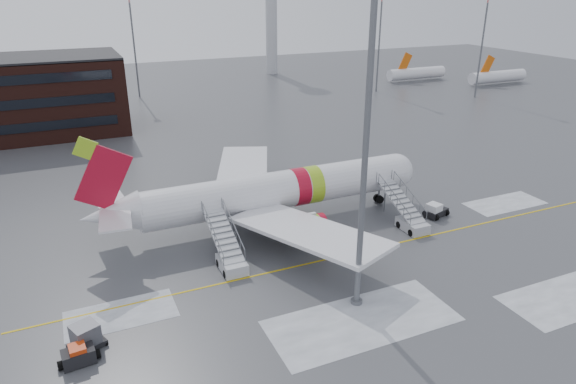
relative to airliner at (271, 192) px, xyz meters
name	(u,v)px	position (x,y,z in m)	size (l,w,h in m)	color
ground	(361,246)	(5.76, -8.01, -3.42)	(260.00, 260.00, 0.00)	#494C4F
airliner	(271,192)	(0.00, 0.00, 0.00)	(35.03, 32.97, 11.18)	white
airstair_fwd	(408,218)	(12.15, -6.54, -2.35)	(2.05, 7.70, 3.48)	#ACAEB3
airstair_aft	(229,255)	(-6.67, -6.54, -2.35)	(2.05, 7.70, 3.48)	silver
pushback_tug	(435,211)	(16.36, -5.56, -2.76)	(2.89, 2.47, 1.49)	black
uld_container	(86,337)	(-18.79, -13.00, -2.57)	(2.66, 2.34, 1.81)	black
baggage_tractor	(79,356)	(-19.37, -14.45, -2.84)	(2.67, 1.39, 1.36)	black
light_mast_near	(367,116)	(0.54, -15.89, 11.26)	(1.20, 1.20, 28.58)	#595B60
control_tower	(271,0)	(35.76, 86.99, 15.33)	(6.40, 6.40, 30.00)	#B2B5BA
light_mast_far_ne	(380,28)	(47.76, 53.99, 10.42)	(1.20, 1.20, 24.25)	#595B60
light_mast_far_n	(132,30)	(-2.24, 69.99, 10.42)	(1.20, 1.20, 24.25)	#595B60
light_mast_far_e	(484,30)	(63.76, 39.99, 10.42)	(1.20, 1.20, 24.25)	#595B60
distant_aircraft	(442,83)	(68.26, 55.99, -3.42)	(35.00, 18.00, 8.00)	#D8590C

